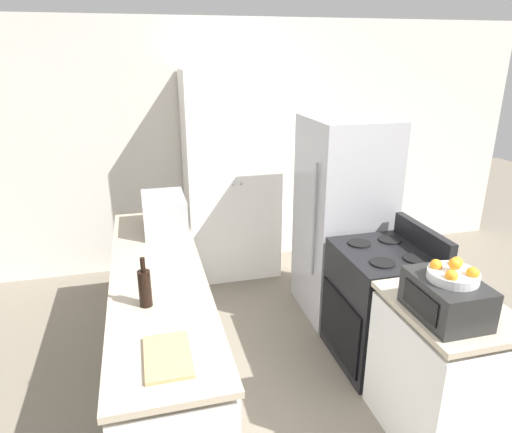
% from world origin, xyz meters
% --- Properties ---
extents(wall_back, '(7.00, 0.06, 2.60)m').
position_xyz_m(wall_back, '(0.00, 3.37, 1.30)').
color(wall_back, silver).
rests_on(wall_back, ground_plane).
extents(counter_left, '(0.60, 2.45, 0.91)m').
position_xyz_m(counter_left, '(-0.80, 1.32, 0.44)').
color(counter_left, silver).
rests_on(counter_left, ground_plane).
extents(counter_right, '(0.60, 0.76, 0.91)m').
position_xyz_m(counter_right, '(0.80, 0.48, 0.44)').
color(counter_right, silver).
rests_on(counter_right, ground_plane).
extents(pantry_cabinet, '(0.93, 0.60, 2.12)m').
position_xyz_m(pantry_cabinet, '(0.05, 3.03, 1.06)').
color(pantry_cabinet, white).
rests_on(pantry_cabinet, ground_plane).
extents(stove, '(0.66, 0.72, 1.07)m').
position_xyz_m(stove, '(0.82, 1.24, 0.47)').
color(stove, black).
rests_on(stove, ground_plane).
extents(refrigerator, '(0.70, 0.74, 1.77)m').
position_xyz_m(refrigerator, '(0.83, 2.01, 0.88)').
color(refrigerator, '#A3A3A8').
rests_on(refrigerator, ground_plane).
extents(microwave, '(0.34, 0.49, 0.28)m').
position_xyz_m(microwave, '(-0.69, 2.08, 1.05)').
color(microwave, '#B2B2B7').
rests_on(microwave, counter_left).
extents(wine_bottle, '(0.07, 0.07, 0.30)m').
position_xyz_m(wine_bottle, '(-0.88, 0.92, 1.03)').
color(wine_bottle, black).
rests_on(wine_bottle, counter_left).
extents(toaster_oven, '(0.32, 0.43, 0.22)m').
position_xyz_m(toaster_oven, '(0.69, 0.40, 1.03)').
color(toaster_oven, black).
rests_on(toaster_oven, counter_right).
extents(fruit_bowl, '(0.27, 0.27, 0.12)m').
position_xyz_m(fruit_bowl, '(0.70, 0.40, 1.17)').
color(fruit_bowl, silver).
rests_on(fruit_bowl, toaster_oven).
extents(cutting_board, '(0.22, 0.35, 0.02)m').
position_xyz_m(cutting_board, '(-0.80, 0.41, 0.92)').
color(cutting_board, tan).
rests_on(cutting_board, counter_left).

